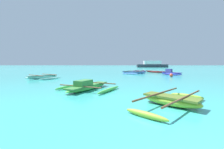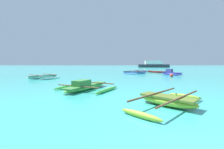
{
  "view_description": "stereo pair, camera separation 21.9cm",
  "coord_description": "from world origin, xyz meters",
  "px_view_note": "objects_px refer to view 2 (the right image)",
  "views": [
    {
      "loc": [
        -1.94,
        -1.37,
        1.67
      ],
      "look_at": [
        -2.23,
        17.51,
        0.25
      ],
      "focal_mm": 24.0,
      "sensor_mm": 36.0,
      "label": 1
    },
    {
      "loc": [
        -1.72,
        -1.36,
        1.67
      ],
      "look_at": [
        -2.23,
        17.51,
        0.25
      ],
      "focal_mm": 24.0,
      "sensor_mm": 36.0,
      "label": 2
    }
  ],
  "objects_px": {
    "moored_boat_5": "(134,72)",
    "mooring_buoy_2": "(171,75)",
    "moored_boat_2": "(86,86)",
    "moored_boat_1": "(43,77)",
    "moored_boat_6": "(171,73)",
    "distant_ferry": "(153,65)",
    "moored_boat_0": "(167,100)",
    "moored_boat_4": "(156,72)",
    "moored_boat_3": "(140,71)"
  },
  "relations": [
    {
      "from": "moored_boat_0",
      "to": "moored_boat_2",
      "type": "height_order",
      "value": "moored_boat_2"
    },
    {
      "from": "moored_boat_2",
      "to": "moored_boat_3",
      "type": "xyz_separation_m",
      "value": [
        6.39,
        18.74,
        -0.05
      ]
    },
    {
      "from": "moored_boat_1",
      "to": "mooring_buoy_2",
      "type": "bearing_deg",
      "value": -46.07
    },
    {
      "from": "moored_boat_3",
      "to": "distant_ferry",
      "type": "xyz_separation_m",
      "value": [
        10.72,
        33.15,
        0.93
      ]
    },
    {
      "from": "moored_boat_2",
      "to": "moored_boat_3",
      "type": "bearing_deg",
      "value": 6.38
    },
    {
      "from": "moored_boat_2",
      "to": "moored_boat_4",
      "type": "relative_size",
      "value": 1.11
    },
    {
      "from": "moored_boat_4",
      "to": "moored_boat_5",
      "type": "height_order",
      "value": "moored_boat_5"
    },
    {
      "from": "moored_boat_6",
      "to": "distant_ferry",
      "type": "bearing_deg",
      "value": 130.77
    },
    {
      "from": "mooring_buoy_2",
      "to": "moored_boat_3",
      "type": "bearing_deg",
      "value": 102.85
    },
    {
      "from": "moored_boat_2",
      "to": "moored_boat_4",
      "type": "distance_m",
      "value": 19.51
    },
    {
      "from": "moored_boat_3",
      "to": "moored_boat_2",
      "type": "bearing_deg",
      "value": -84.68
    },
    {
      "from": "moored_boat_3",
      "to": "moored_boat_4",
      "type": "height_order",
      "value": "moored_boat_3"
    },
    {
      "from": "moored_boat_2",
      "to": "distant_ferry",
      "type": "height_order",
      "value": "distant_ferry"
    },
    {
      "from": "moored_boat_0",
      "to": "moored_boat_3",
      "type": "distance_m",
      "value": 22.42
    },
    {
      "from": "moored_boat_5",
      "to": "distant_ferry",
      "type": "distance_m",
      "value": 39.34
    },
    {
      "from": "moored_boat_0",
      "to": "mooring_buoy_2",
      "type": "bearing_deg",
      "value": 112.56
    },
    {
      "from": "moored_boat_2",
      "to": "distant_ferry",
      "type": "bearing_deg",
      "value": 6.95
    },
    {
      "from": "moored_boat_0",
      "to": "mooring_buoy_2",
      "type": "distance_m",
      "value": 13.28
    },
    {
      "from": "moored_boat_2",
      "to": "moored_boat_1",
      "type": "bearing_deg",
      "value": 67.4
    },
    {
      "from": "moored_boat_1",
      "to": "distant_ferry",
      "type": "distance_m",
      "value": 50.77
    },
    {
      "from": "mooring_buoy_2",
      "to": "distant_ferry",
      "type": "relative_size",
      "value": 0.03
    },
    {
      "from": "moored_boat_5",
      "to": "mooring_buoy_2",
      "type": "height_order",
      "value": "moored_boat_5"
    },
    {
      "from": "moored_boat_4",
      "to": "moored_boat_5",
      "type": "distance_m",
      "value": 5.04
    },
    {
      "from": "moored_boat_1",
      "to": "moored_boat_5",
      "type": "distance_m",
      "value": 13.4
    },
    {
      "from": "moored_boat_2",
      "to": "moored_boat_5",
      "type": "bearing_deg",
      "value": 7.04
    },
    {
      "from": "moored_boat_0",
      "to": "moored_boat_3",
      "type": "relative_size",
      "value": 0.88
    },
    {
      "from": "moored_boat_3",
      "to": "moored_boat_6",
      "type": "xyz_separation_m",
      "value": [
        3.28,
        -6.97,
        0.15
      ]
    },
    {
      "from": "distant_ferry",
      "to": "moored_boat_3",
      "type": "bearing_deg",
      "value": -107.92
    },
    {
      "from": "moored_boat_4",
      "to": "mooring_buoy_2",
      "type": "xyz_separation_m",
      "value": [
        -0.34,
        -8.45,
        0.03
      ]
    },
    {
      "from": "distant_ferry",
      "to": "moored_boat_1",
      "type": "bearing_deg",
      "value": -117.25
    },
    {
      "from": "moored_boat_2",
      "to": "moored_boat_3",
      "type": "distance_m",
      "value": 19.8
    },
    {
      "from": "moored_boat_1",
      "to": "moored_boat_6",
      "type": "xyz_separation_m",
      "value": [
        15.8,
        5.01,
        0.11
      ]
    },
    {
      "from": "moored_boat_1",
      "to": "distant_ferry",
      "type": "relative_size",
      "value": 0.33
    },
    {
      "from": "mooring_buoy_2",
      "to": "distant_ferry",
      "type": "bearing_deg",
      "value": 78.86
    },
    {
      "from": "moored_boat_0",
      "to": "moored_boat_1",
      "type": "relative_size",
      "value": 0.96
    },
    {
      "from": "moored_boat_1",
      "to": "moored_boat_4",
      "type": "bearing_deg",
      "value": -19.28
    },
    {
      "from": "moored_boat_0",
      "to": "moored_boat_1",
      "type": "distance_m",
      "value": 14.4
    },
    {
      "from": "moored_boat_5",
      "to": "mooring_buoy_2",
      "type": "xyz_separation_m",
      "value": [
        3.87,
        -5.67,
        0.01
      ]
    },
    {
      "from": "moored_boat_4",
      "to": "mooring_buoy_2",
      "type": "distance_m",
      "value": 8.45
    },
    {
      "from": "moored_boat_5",
      "to": "mooring_buoy_2",
      "type": "bearing_deg",
      "value": -26.27
    },
    {
      "from": "moored_boat_4",
      "to": "moored_boat_5",
      "type": "bearing_deg",
      "value": -93.85
    },
    {
      "from": "moored_boat_3",
      "to": "moored_boat_6",
      "type": "height_order",
      "value": "moored_boat_6"
    },
    {
      "from": "moored_boat_0",
      "to": "mooring_buoy_2",
      "type": "height_order",
      "value": "moored_boat_0"
    },
    {
      "from": "moored_boat_1",
      "to": "moored_boat_6",
      "type": "distance_m",
      "value": 16.58
    },
    {
      "from": "mooring_buoy_2",
      "to": "distant_ferry",
      "type": "distance_m",
      "value": 43.85
    },
    {
      "from": "moored_boat_3",
      "to": "moored_boat_5",
      "type": "relative_size",
      "value": 1.08
    },
    {
      "from": "moored_boat_2",
      "to": "moored_boat_5",
      "type": "relative_size",
      "value": 1.0
    },
    {
      "from": "moored_boat_4",
      "to": "distant_ferry",
      "type": "xyz_separation_m",
      "value": [
        8.13,
        34.57,
        0.91
      ]
    },
    {
      "from": "moored_boat_1",
      "to": "moored_boat_5",
      "type": "height_order",
      "value": "moored_boat_1"
    },
    {
      "from": "distant_ferry",
      "to": "moored_boat_0",
      "type": "bearing_deg",
      "value": -103.38
    }
  ]
}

